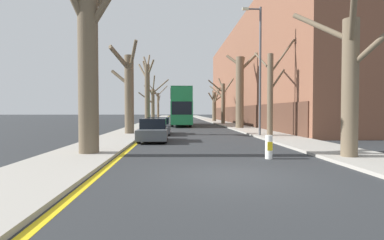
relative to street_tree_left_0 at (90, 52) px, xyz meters
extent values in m
plane|color=#2B2D30|center=(5.15, -4.19, -4.32)|extent=(300.00, 300.00, 0.00)
cube|color=#A39E93|center=(-0.37, 45.81, -4.26)|extent=(2.96, 120.00, 0.12)
cube|color=#A39E93|center=(10.67, 45.81, -4.26)|extent=(2.96, 120.00, 0.12)
cube|color=brown|center=(17.15, 30.44, 2.71)|extent=(10.00, 49.58, 14.05)
cube|color=#492D21|center=(12.13, 30.44, -3.07)|extent=(0.12, 48.58, 2.50)
cube|color=yellow|center=(1.29, 45.81, -4.31)|extent=(0.24, 120.00, 0.01)
cylinder|color=brown|center=(-0.05, -0.03, -0.71)|extent=(0.81, 0.81, 7.21)
cylinder|color=brown|center=(-0.04, 10.90, -1.23)|extent=(0.71, 0.71, 6.18)
cylinder|color=brown|center=(0.31, 10.26, 1.58)|extent=(1.03, 1.58, 2.46)
cylinder|color=brown|center=(-0.75, 11.20, 0.14)|extent=(1.65, 0.89, 1.35)
cylinder|color=brown|center=(-0.62, 10.22, 1.59)|extent=(1.45, 1.65, 1.61)
cylinder|color=brown|center=(-0.59, 10.06, 1.42)|extent=(1.37, 1.93, 1.59)
cylinder|color=brown|center=(0.20, 23.37, -0.62)|extent=(0.61, 0.61, 7.40)
cylinder|color=brown|center=(-0.09, 24.01, 2.46)|extent=(0.86, 1.53, 2.50)
cylinder|color=brown|center=(0.22, 24.72, 3.56)|extent=(0.26, 2.83, 2.34)
cylinder|color=brown|center=(-0.05, 23.93, 3.40)|extent=(0.76, 1.35, 1.64)
cylinder|color=brown|center=(0.61, 22.97, 2.54)|extent=(1.11, 1.09, 2.07)
cylinder|color=brown|center=(-0.40, 24.40, 2.33)|extent=(1.45, 2.29, 2.26)
cylinder|color=brown|center=(0.01, 34.77, -1.67)|extent=(0.54, 0.54, 5.30)
cylinder|color=brown|center=(-0.31, 34.29, 0.60)|extent=(0.88, 1.19, 1.55)
cylinder|color=brown|center=(0.20, 33.98, 1.59)|extent=(0.60, 1.77, 2.80)
cylinder|color=brown|center=(1.23, 35.26, 1.50)|extent=(2.62, 1.22, 2.38)
cylinder|color=brown|center=(-1.06, 34.38, -0.40)|extent=(2.31, 1.00, 1.80)
cylinder|color=brown|center=(0.14, 46.81, -1.60)|extent=(0.43, 0.43, 5.43)
cylinder|color=brown|center=(-0.93, 46.23, 1.94)|extent=(2.30, 1.34, 2.57)
cylinder|color=brown|center=(1.07, 46.58, 1.58)|extent=(1.99, 0.63, 1.95)
cylinder|color=brown|center=(-0.33, 46.57, 0.98)|extent=(1.12, 0.67, 1.70)
cylinder|color=brown|center=(-1.18, 46.32, 1.51)|extent=(2.78, 1.14, 2.03)
cylinder|color=brown|center=(0.41, 45.41, -0.38)|extent=(0.69, 2.90, 1.84)
cylinder|color=brown|center=(10.19, -1.59, -1.65)|extent=(0.60, 0.60, 5.34)
cylinder|color=brown|center=(10.64, -2.29, -0.11)|extent=(1.15, 1.64, 1.50)
cylinder|color=brown|center=(9.56, -0.45, 1.04)|extent=(1.51, 2.47, 1.81)
cylinder|color=brown|center=(9.74, -2.44, 0.81)|extent=(1.16, 1.93, 1.68)
cylinder|color=brown|center=(10.20, 8.06, -1.38)|extent=(0.41, 0.41, 5.88)
cylinder|color=brown|center=(10.74, 8.17, -0.27)|extent=(1.21, 0.39, 1.59)
cylinder|color=brown|center=(10.03, 9.46, 1.27)|extent=(0.49, 2.90, 1.83)
cylinder|color=brown|center=(11.16, 8.33, 1.43)|extent=(2.06, 0.71, 2.62)
cylinder|color=brown|center=(10.25, 18.22, -0.58)|extent=(0.82, 0.82, 7.48)
cylinder|color=brown|center=(11.20, 18.33, 2.65)|extent=(2.14, 0.53, 2.11)
cylinder|color=brown|center=(9.68, 18.76, 2.88)|extent=(1.47, 1.41, 1.37)
cylinder|color=brown|center=(10.65, 19.07, 2.34)|extent=(1.14, 2.02, 2.29)
cylinder|color=brown|center=(10.14, 28.32, -1.50)|extent=(0.51, 0.51, 5.63)
cylinder|color=brown|center=(10.75, 27.80, 0.91)|extent=(1.43, 1.27, 2.12)
cylinder|color=brown|center=(9.88, 28.64, 1.27)|extent=(0.76, 0.88, 1.70)
cylinder|color=brown|center=(9.11, 28.37, 0.94)|extent=(2.17, 0.28, 1.83)
cylinder|color=brown|center=(9.34, 29.33, 0.27)|extent=(1.81, 2.19, 1.87)
cylinder|color=brown|center=(9.70, 29.74, 0.29)|extent=(1.09, 2.99, 2.46)
cylinder|color=brown|center=(10.33, 39.26, -1.77)|extent=(0.66, 0.66, 5.10)
cylinder|color=brown|center=(10.26, 39.84, 0.16)|extent=(0.39, 1.38, 2.07)
cylinder|color=brown|center=(11.63, 39.80, 0.14)|extent=(2.82, 1.34, 2.10)
cylinder|color=brown|center=(10.72, 38.46, 0.11)|extent=(1.09, 1.88, 2.96)
cylinder|color=brown|center=(9.81, 39.12, -0.10)|extent=(1.28, 0.57, 1.75)
cylinder|color=brown|center=(10.73, 40.79, -0.49)|extent=(1.07, 3.23, 2.18)
cube|color=#1E7F47|center=(4.24, 25.71, -2.65)|extent=(2.44, 11.96, 2.63)
cube|color=#1E7F47|center=(4.24, 25.71, -0.58)|extent=(2.39, 11.72, 1.51)
cube|color=#1A6C3C|center=(4.24, 25.71, 0.23)|extent=(2.39, 11.72, 0.12)
cube|color=black|center=(4.24, 25.71, -2.14)|extent=(2.47, 10.52, 1.37)
cube|color=black|center=(4.24, 25.71, -0.50)|extent=(2.47, 10.52, 1.15)
cube|color=black|center=(4.24, 19.75, -2.14)|extent=(2.20, 0.06, 1.44)
cylinder|color=black|center=(3.19, 22.12, -3.80)|extent=(0.30, 1.04, 1.04)
cylinder|color=black|center=(5.29, 22.12, -3.80)|extent=(0.30, 1.04, 1.04)
cylinder|color=black|center=(3.19, 29.06, -3.80)|extent=(0.30, 1.04, 1.04)
cylinder|color=black|center=(5.29, 29.06, -3.80)|extent=(0.30, 1.04, 1.04)
cube|color=#4C5156|center=(2.20, 5.66, -3.83)|extent=(1.72, 3.90, 0.61)
cube|color=black|center=(2.20, 5.90, -3.22)|extent=(1.52, 2.03, 0.61)
cylinder|color=black|center=(1.45, 4.49, -4.00)|extent=(0.20, 0.63, 0.63)
cylinder|color=black|center=(2.95, 4.49, -4.00)|extent=(0.20, 0.63, 0.63)
cylinder|color=black|center=(1.45, 6.83, -4.00)|extent=(0.20, 0.63, 0.63)
cylinder|color=black|center=(2.95, 6.83, -4.00)|extent=(0.20, 0.63, 0.63)
cube|color=#4C5156|center=(2.20, 11.20, -3.82)|extent=(1.87, 4.30, 0.64)
cube|color=black|center=(2.20, 11.46, -3.23)|extent=(1.64, 2.24, 0.54)
cylinder|color=black|center=(1.37, 9.91, -3.98)|extent=(0.20, 0.68, 0.68)
cylinder|color=black|center=(3.02, 9.91, -3.98)|extent=(0.20, 0.68, 0.68)
cylinder|color=black|center=(1.37, 12.49, -3.98)|extent=(0.20, 0.68, 0.68)
cylinder|color=black|center=(3.02, 12.49, -3.98)|extent=(0.20, 0.68, 0.68)
cylinder|color=#4C4F54|center=(9.63, 8.60, 0.32)|extent=(0.16, 0.16, 9.28)
cylinder|color=#4C4F54|center=(9.08, 8.60, 4.81)|extent=(1.10, 0.11, 0.11)
cube|color=beige|center=(8.53, 8.60, 4.81)|extent=(0.44, 0.20, 0.16)
cylinder|color=white|center=(7.16, -1.28, -3.86)|extent=(0.28, 0.28, 0.92)
cube|color=yellow|center=(7.16, -1.42, -3.81)|extent=(0.20, 0.01, 0.33)
camera|label=1|loc=(3.54, -12.65, -2.46)|focal=28.00mm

